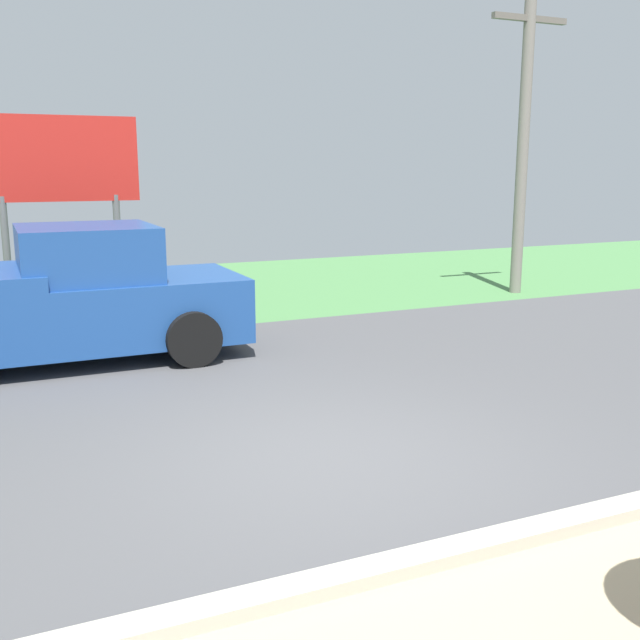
# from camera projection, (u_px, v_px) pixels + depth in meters

# --- Properties ---
(ground_plane) EXTENTS (40.00, 22.00, 0.20)m
(ground_plane) POSITION_uv_depth(u_px,v_px,m) (234.00, 381.00, 9.57)
(ground_plane) COLOR #4C4C4F
(pickup_truck) EXTENTS (5.20, 2.28, 1.88)m
(pickup_truck) POSITION_uv_depth(u_px,v_px,m) (55.00, 300.00, 10.16)
(pickup_truck) COLOR #1E478C
(pickup_truck) RESTS_ON ground_plane
(utility_pole) EXTENTS (1.80, 0.24, 6.19)m
(utility_pole) POSITION_uv_depth(u_px,v_px,m) (523.00, 137.00, 15.31)
(utility_pole) COLOR gray
(utility_pole) RESTS_ON ground_plane
(roadside_billboard) EXTENTS (2.60, 0.12, 3.50)m
(roadside_billboard) POSITION_uv_depth(u_px,v_px,m) (59.00, 174.00, 12.23)
(roadside_billboard) COLOR slate
(roadside_billboard) RESTS_ON ground_plane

